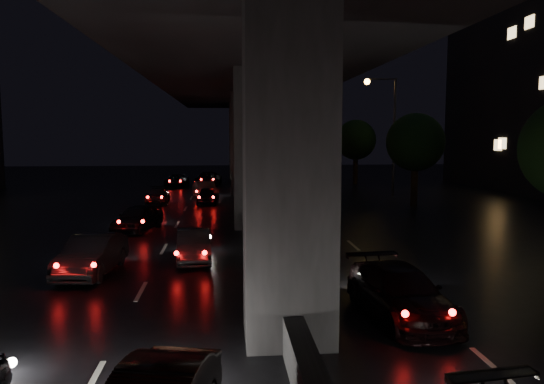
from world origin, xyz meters
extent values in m
plane|color=black|center=(0.00, 0.00, 0.00)|extent=(120.00, 120.00, 0.00)
cube|color=#2F2F31|center=(0.00, -10.00, 4.00)|extent=(2.00, 2.00, 8.00)
cube|color=#2F2F31|center=(0.00, 5.00, 4.00)|extent=(2.00, 2.00, 8.00)
cube|color=#2F2F31|center=(0.00, 20.00, 4.00)|extent=(2.00, 2.00, 8.00)
cube|color=#2F2F31|center=(0.00, 35.00, 4.00)|extent=(2.00, 2.00, 8.00)
cube|color=black|center=(0.00, 5.00, 8.75)|extent=(12.00, 80.00, 1.50)
cube|color=#2F2F31|center=(-5.80, 5.00, 10.00)|extent=(0.40, 80.00, 1.00)
cube|color=#2F2F31|center=(5.80, 5.00, 10.00)|extent=(0.40, 80.00, 1.00)
cube|color=#2F2F31|center=(0.00, 5.00, 0.42)|extent=(0.45, 70.00, 0.85)
cylinder|color=black|center=(11.00, 12.00, 1.40)|extent=(0.44, 0.44, 2.80)
sphere|color=black|center=(11.00, 12.00, 4.22)|extent=(3.80, 3.80, 3.80)
cylinder|color=black|center=(11.00, 28.00, 1.40)|extent=(0.44, 0.44, 2.80)
sphere|color=black|center=(11.00, 28.00, 4.22)|extent=(3.80, 3.80, 3.80)
cylinder|color=#2D2D33|center=(11.50, 18.00, 4.50)|extent=(0.18, 0.18, 9.00)
cube|color=#2D2D33|center=(10.40, 18.00, 8.90)|extent=(2.40, 0.10, 0.10)
sphere|color=#FFA432|center=(9.30, 18.00, 8.70)|extent=(0.44, 0.44, 0.44)
imported|color=black|center=(3.06, -8.88, 0.65)|extent=(2.20, 4.61, 1.30)
imported|color=black|center=(-5.98, -3.77, 0.66)|extent=(1.79, 4.13, 1.32)
imported|color=#242527|center=(-2.64, -2.18, 0.57)|extent=(1.47, 3.57, 1.15)
imported|color=black|center=(-5.75, 4.39, 0.64)|extent=(2.43, 4.03, 1.28)
imported|color=black|center=(-6.06, 14.67, 0.54)|extent=(1.70, 3.81, 1.09)
imported|color=black|center=(-2.69, 14.26, 0.55)|extent=(1.37, 3.28, 1.11)
imported|color=#605953|center=(-2.94, 17.27, 0.63)|extent=(2.10, 4.02, 1.26)
imported|color=black|center=(-3.06, 27.14, 0.64)|extent=(2.59, 4.82, 1.29)
imported|color=black|center=(-5.86, 26.60, 0.56)|extent=(2.11, 4.13, 1.11)
imported|color=#5B5D63|center=(2.95, 29.13, 0.65)|extent=(1.85, 3.93, 1.30)
camera|label=1|loc=(-1.41, -21.88, 4.73)|focal=35.00mm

